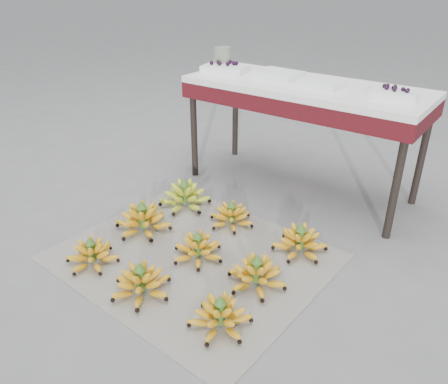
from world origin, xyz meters
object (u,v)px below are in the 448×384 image
Objects in this scene: bunch_front_center at (141,283)px; tray_left at (278,75)px; bunch_mid_left at (143,220)px; bunch_back_center at (231,216)px; bunch_back_left at (185,197)px; vendor_table at (304,96)px; newspaper_mat at (193,257)px; bunch_front_left at (92,255)px; bunch_mid_center at (198,249)px; tray_far_left at (225,68)px; bunch_back_right at (300,242)px; glass_jar at (222,58)px; bunch_front_right at (220,316)px; bunch_mid_right at (257,274)px; tray_far_right at (394,94)px; tray_right at (321,83)px.

tray_left reaches higher than bunch_front_center.
bunch_back_center is (0.35, 0.34, -0.01)m from bunch_mid_left.
vendor_table is at bearing 80.69° from bunch_back_left.
newspaper_mat is 4.41× the size of bunch_front_left.
vendor_table reaches higher than bunch_mid_center.
bunch_front_center is at bearing -83.82° from tray_left.
tray_far_left reaches higher than bunch_mid_left.
bunch_mid_center is 0.36m from bunch_back_center.
newspaper_mat is 0.54m from bunch_back_right.
bunch_back_center is 1.13m from glass_jar.
newspaper_mat is 3.74× the size of bunch_front_right.
bunch_front_right is 1.81m from glass_jar.
glass_jar reaches higher than tray_far_left.
bunch_mid_left is 0.97× the size of bunch_mid_right.
bunch_front_right is 0.84m from bunch_mid_left.
bunch_back_left is 1.13× the size of bunch_back_right.
newspaper_mat is 3.69× the size of bunch_front_center.
bunch_mid_left reaches higher than bunch_mid_right.
bunch_back_left is at bearing 154.28° from bunch_mid_center.
newspaper_mat is at bearing -60.19° from glass_jar.
tray_far_right is (1.09, 0.01, -0.00)m from tray_far_left.
tray_right reaches higher than newspaper_mat.
vendor_table reaches higher than bunch_front_right.
bunch_front_left is 0.97× the size of tray_left.
bunch_back_right is 2.55× the size of glass_jar.
tray_left is 1.14× the size of tray_far_right.
bunch_back_left reaches higher than bunch_mid_right.
tray_left is 0.72m from tray_far_right.
bunch_front_right is at bearing -53.44° from glass_jar.
bunch_front_right is 1.15× the size of tray_left.
bunch_mid_center is at bearing -73.50° from bunch_back_center.
vendor_table is (-0.36, 0.65, 0.55)m from bunch_back_right.
bunch_mid_right is (0.37, 0.00, 0.06)m from newspaper_mat.
tray_far_left is at bearing -172.52° from tray_left.
tray_far_left is (-0.55, 0.97, 0.66)m from bunch_mid_center.
bunch_mid_right is 1.02× the size of tray_far_left.
glass_jar reaches higher than bunch_front_left.
tray_far_left reaches higher than bunch_front_right.
tray_left is (0.23, 1.00, 0.64)m from bunch_mid_left.
bunch_mid_right reaches higher than bunch_front_left.
tray_left is at bearing 116.23° from bunch_mid_center.
newspaper_mat is 3.87× the size of bunch_mid_right.
vendor_table is 0.53m from tray_far_right.
bunch_front_left is at bearing -106.87° from bunch_back_center.
tray_far_right is at bearing 54.30° from bunch_back_center.
bunch_front_center is 0.36m from bunch_mid_center.
bunch_mid_center is 0.52m from bunch_back_right.
bunch_mid_right is (0.75, -0.02, -0.01)m from bunch_mid_left.
tray_left reaches higher than bunch_back_right.
bunch_mid_left reaches higher than bunch_front_left.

